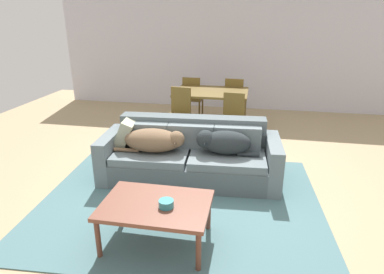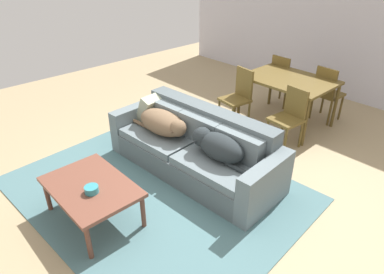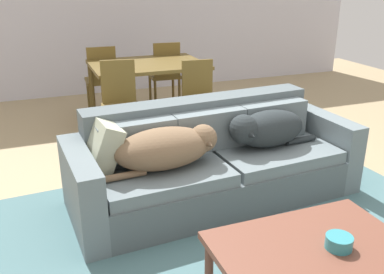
% 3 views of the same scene
% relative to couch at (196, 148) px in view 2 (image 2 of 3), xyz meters
% --- Properties ---
extents(ground_plane, '(10.00, 10.00, 0.00)m').
position_rel_couch_xyz_m(ground_plane, '(0.19, -0.20, -0.31)').
color(ground_plane, tan).
extents(back_partition, '(8.00, 0.12, 2.70)m').
position_rel_couch_xyz_m(back_partition, '(0.19, 3.80, 1.04)').
color(back_partition, silver).
rests_on(back_partition, ground).
extents(area_rug, '(3.47, 2.83, 0.01)m').
position_rel_couch_xyz_m(area_rug, '(0.00, -0.67, -0.31)').
color(area_rug, slate).
rests_on(area_rug, ground).
extents(couch, '(2.40, 1.02, 0.80)m').
position_rel_couch_xyz_m(couch, '(0.00, 0.00, 0.00)').
color(couch, '#535E63').
rests_on(couch, ground).
extents(dog_on_left_cushion, '(0.93, 0.44, 0.31)m').
position_rel_couch_xyz_m(dog_on_left_cushion, '(-0.44, -0.16, 0.26)').
color(dog_on_left_cushion, brown).
rests_on(dog_on_left_cushion, couch).
extents(dog_on_right_cushion, '(0.81, 0.39, 0.32)m').
position_rel_couch_xyz_m(dog_on_right_cushion, '(0.44, -0.08, 0.27)').
color(dog_on_right_cushion, '#262D30').
rests_on(dog_on_right_cushion, couch).
extents(throw_pillow_by_left_arm, '(0.33, 0.41, 0.41)m').
position_rel_couch_xyz_m(throw_pillow_by_left_arm, '(-0.90, -0.01, 0.27)').
color(throw_pillow_by_left_arm, '#A9B095').
rests_on(throw_pillow_by_left_arm, couch).
extents(coffee_table, '(1.03, 0.72, 0.44)m').
position_rel_couch_xyz_m(coffee_table, '(-0.05, -1.45, 0.08)').
color(coffee_table, brown).
rests_on(coffee_table, ground).
extents(bowl_on_coffee_table, '(0.14, 0.14, 0.07)m').
position_rel_couch_xyz_m(bowl_on_coffee_table, '(0.06, -1.49, 0.17)').
color(bowl_on_coffee_table, teal).
rests_on(bowl_on_coffee_table, coffee_table).
extents(dining_table, '(1.34, 0.98, 0.77)m').
position_rel_couch_xyz_m(dining_table, '(0.01, 2.02, 0.39)').
color(dining_table, brown).
rests_on(dining_table, ground).
extents(dining_chair_near_left, '(0.46, 0.46, 0.93)m').
position_rel_couch_xyz_m(dining_chair_near_left, '(-0.47, 1.38, 0.21)').
color(dining_chair_near_left, brown).
rests_on(dining_chair_near_left, ground).
extents(dining_chair_near_right, '(0.44, 0.44, 0.87)m').
position_rel_couch_xyz_m(dining_chair_near_right, '(0.45, 1.41, 0.17)').
color(dining_chair_near_right, brown).
rests_on(dining_chair_near_right, ground).
extents(dining_chair_far_left, '(0.41, 0.41, 0.92)m').
position_rel_couch_xyz_m(dining_chair_far_left, '(-0.46, 2.57, 0.20)').
color(dining_chair_far_left, brown).
rests_on(dining_chair_far_left, ground).
extents(dining_chair_far_right, '(0.42, 0.42, 0.93)m').
position_rel_couch_xyz_m(dining_chair_far_right, '(0.41, 2.56, 0.20)').
color(dining_chair_far_right, brown).
rests_on(dining_chair_far_right, ground).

